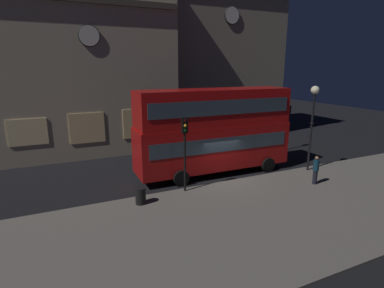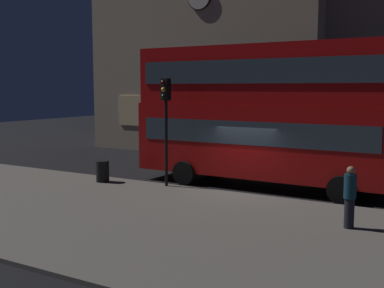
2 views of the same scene
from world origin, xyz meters
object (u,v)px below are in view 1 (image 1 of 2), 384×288
(traffic_light_near_kerb, at_px, (185,139))
(traffic_light_far_side, at_px, (288,118))
(pedestrian, at_px, (316,170))
(litter_bin, at_px, (141,196))
(street_lamp, at_px, (313,107))
(double_decker_bus, at_px, (214,128))

(traffic_light_near_kerb, relative_size, traffic_light_far_side, 1.09)
(pedestrian, relative_size, litter_bin, 1.99)
(traffic_light_near_kerb, xyz_separation_m, litter_bin, (-2.75, -0.60, -2.59))
(traffic_light_far_side, bearing_deg, litter_bin, 9.76)
(litter_bin, bearing_deg, street_lamp, 2.13)
(double_decker_bus, bearing_deg, traffic_light_far_side, 17.63)
(litter_bin, bearing_deg, traffic_light_far_side, 20.89)
(double_decker_bus, distance_m, pedestrian, 6.74)
(traffic_light_far_side, height_order, street_lamp, street_lamp)
(double_decker_bus, distance_m, street_lamp, 6.64)
(traffic_light_near_kerb, xyz_separation_m, pedestrian, (7.55, -2.28, -2.13))
(double_decker_bus, height_order, litter_bin, double_decker_bus)
(litter_bin, bearing_deg, double_decker_bus, 26.49)
(traffic_light_far_side, distance_m, litter_bin, 15.54)
(traffic_light_near_kerb, relative_size, pedestrian, 2.44)
(traffic_light_far_side, xyz_separation_m, pedestrian, (-4.07, -7.17, -1.77))
(double_decker_bus, relative_size, litter_bin, 12.11)
(street_lamp, bearing_deg, traffic_light_far_side, 63.51)
(pedestrian, height_order, litter_bin, pedestrian)
(traffic_light_far_side, height_order, pedestrian, traffic_light_far_side)
(traffic_light_far_side, xyz_separation_m, litter_bin, (-14.37, -5.49, -2.23))
(double_decker_bus, distance_m, traffic_light_near_kerb, 3.85)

